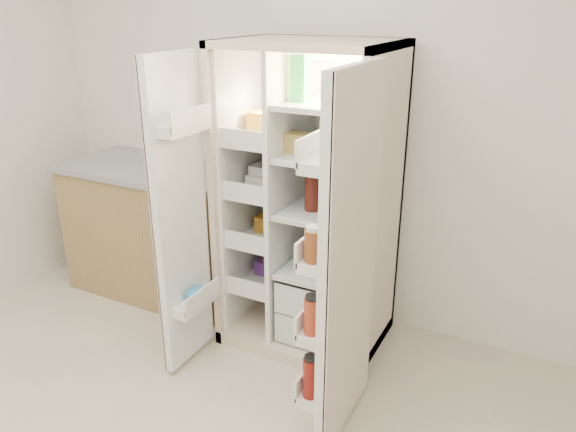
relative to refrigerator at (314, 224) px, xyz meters
The scene contains 5 objects.
wall_back 0.72m from the refrigerator, 117.76° to the left, with size 4.00×0.02×2.70m, color white.
refrigerator is the anchor object (origin of this frame).
freezer_door 0.81m from the refrigerator, 130.44° to the right, with size 0.15×0.40×1.72m.
fridge_door 0.85m from the refrigerator, 56.06° to the right, with size 0.17×0.58×1.72m.
kitchen_counter 1.25m from the refrigerator, behind, with size 1.29×0.69×0.94m.
Camera 1 is at (1.43, -1.10, 1.98)m, focal length 34.00 mm.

